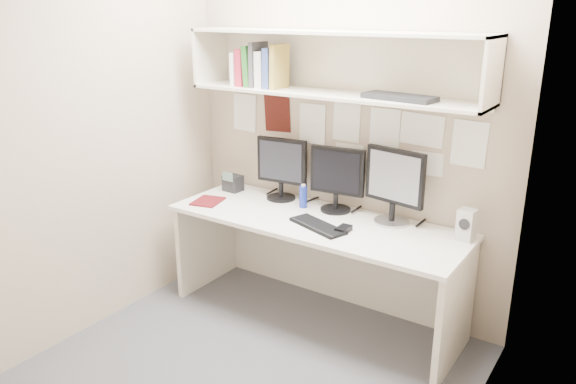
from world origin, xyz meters
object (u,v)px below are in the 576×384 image
Objects in this scene: monitor_left at (282,166)px; maroon_notebook at (208,201)px; keyboard at (318,226)px; desk at (315,269)px; desk_phone at (233,183)px; speaker at (466,225)px; monitor_right at (394,183)px; monitor_center at (337,176)px.

maroon_notebook is at bearing -143.65° from monitor_left.
desk is at bearing 144.15° from keyboard.
desk_phone is at bearing -178.24° from monitor_left.
monitor_right is at bearing -177.33° from speaker.
monitor_right is at bearing 26.41° from desk.
keyboard is 0.91m from maroon_notebook.
monitor_center is 0.41m from monitor_right.
speaker reaches higher than desk.
monitor_left reaches higher than monitor_center.
desk_phone reaches higher than desk.
desk is 4.48× the size of monitor_left.
keyboard is (0.51, -0.34, -0.23)m from monitor_left.
monitor_center is 2.30× the size of speaker.
monitor_left is 1.98× the size of maroon_notebook.
speaker is at bearing 40.23° from keyboard.
speaker is at bearing 11.92° from desk.
maroon_notebook is (-1.26, -0.36, -0.26)m from monitor_right.
maroon_notebook is at bearing -153.89° from monitor_right.
monitor_right is 0.51m from speaker.
keyboard is (0.06, -0.34, -0.23)m from monitor_center.
desk is 1.05m from speaker.
desk is 8.90× the size of maroon_notebook.
monitor_left is at bearing 152.74° from desk.
monitor_center is 1.08× the size of keyboard.
desk is 0.65m from monitor_center.
desk_phone is at bearing 176.89° from monitor_center.
keyboard is 0.97m from desk_phone.
keyboard is at bearing -125.88° from monitor_right.
monitor_center is 0.95m from maroon_notebook.
monitor_center is at bearing -176.01° from speaker.
desk_phone is (-0.92, 0.29, 0.05)m from keyboard.
maroon_notebook is at bearing -159.43° from keyboard.
desk is 0.95m from desk_phone.
monitor_center is 2.77× the size of desk_phone.
monitor_right is 2.54× the size of speaker.
desk is 4.53× the size of monitor_center.
monitor_left is at bearing 165.47° from keyboard.
desk is 0.80m from monitor_right.
speaker is 0.85× the size of maroon_notebook.
monitor_left is 0.92× the size of monitor_right.
monitor_center is at bearing 82.87° from desk.
desk_phone is (-1.28, -0.06, -0.20)m from monitor_right.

